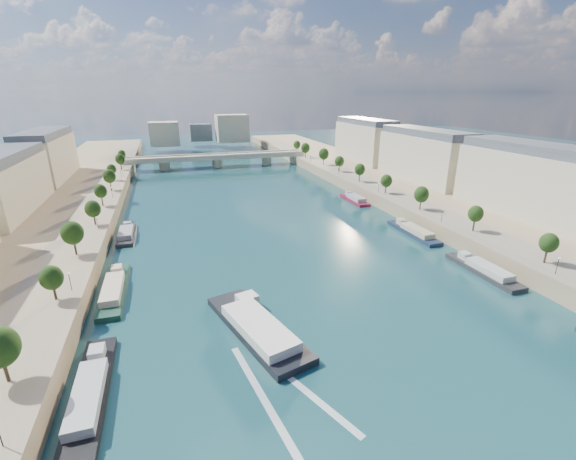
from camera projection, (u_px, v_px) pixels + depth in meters
ground at (273, 238)px, 125.02m from camera, size 700.00×700.00×0.00m
quay_left at (16, 258)px, 103.76m from camera, size 44.00×520.00×5.00m
quay_right at (458, 211)px, 144.59m from camera, size 44.00×520.00×5.00m
pave_left at (76, 243)px, 107.15m from camera, size 14.00×520.00×0.10m
pave_right at (424, 208)px, 139.47m from camera, size 14.00×520.00×0.10m
trees_left at (82, 222)px, 107.68m from camera, size 4.80×268.80×8.26m
trees_right at (405, 188)px, 146.05m from camera, size 4.80×268.80×8.26m
lamps_left at (86, 245)px, 98.53m from camera, size 0.36×200.36×4.28m
lamps_right at (406, 198)px, 141.76m from camera, size 0.36×200.36×4.28m
buildings_right at (469, 167)px, 154.33m from camera, size 16.00×226.00×23.20m
skyline at (206, 131)px, 317.97m from camera, size 79.00×42.00×22.00m
bridge at (217, 159)px, 241.90m from camera, size 112.00×12.00×8.15m
tour_barge at (257, 327)px, 75.53m from camera, size 16.18×30.77×4.02m
wake at (281, 391)px, 61.06m from camera, size 14.56×25.88×0.04m
moored_barges_left at (98, 358)px, 67.25m from camera, size 5.00×161.76×3.60m
moored_barges_right at (497, 278)px, 96.20m from camera, size 5.00×170.93×3.60m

